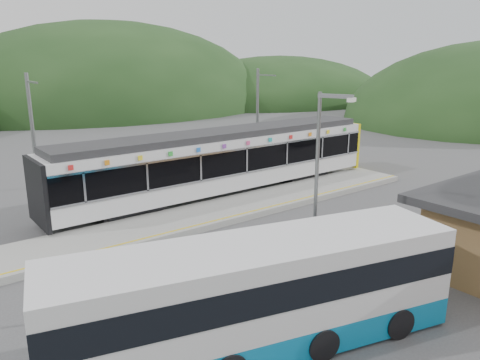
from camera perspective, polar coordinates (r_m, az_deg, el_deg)
ground at (r=21.15m, az=2.38°, el=-6.59°), size 120.00×120.00×0.00m
hills at (r=28.81m, az=5.04°, el=-0.80°), size 146.00×149.00×26.00m
platform at (r=23.56m, az=-2.80°, el=-3.94°), size 26.00×3.20×0.30m
yellow_line at (r=22.51m, az=-0.90°, el=-4.41°), size 26.00×0.10×0.01m
train at (r=26.50m, az=-2.00°, el=2.48°), size 20.44×3.01×3.74m
catenary_mast_west at (r=24.62m, az=-23.78°, el=4.04°), size 0.18×1.80×7.00m
catenary_mast_east at (r=31.02m, az=2.18°, el=7.25°), size 0.18×1.80×7.00m
bus at (r=12.87m, az=2.21°, el=-14.24°), size 11.35×5.25×3.02m
lamp_post at (r=15.17m, az=9.67°, el=0.29°), size 0.52×1.21×6.66m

